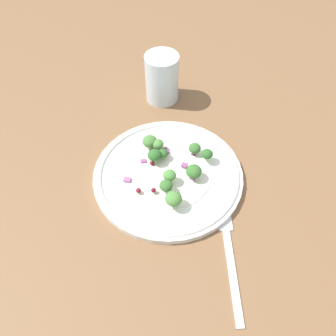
# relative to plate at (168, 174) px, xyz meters

# --- Properties ---
(ground_plane) EXTENTS (1.80, 1.80, 0.02)m
(ground_plane) POSITION_rel_plate_xyz_m (0.01, -0.03, -0.02)
(ground_plane) COLOR brown
(plate) EXTENTS (0.27, 0.27, 0.02)m
(plate) POSITION_rel_plate_xyz_m (0.00, 0.00, 0.00)
(plate) COLOR white
(plate) RESTS_ON ground_plane
(dressing_pool) EXTENTS (0.16, 0.16, 0.00)m
(dressing_pool) POSITION_rel_plate_xyz_m (-0.00, 0.00, 0.00)
(dressing_pool) COLOR white
(dressing_pool) RESTS_ON plate
(broccoli_floret_0) EXTENTS (0.02, 0.02, 0.02)m
(broccoli_floret_0) POSITION_rel_plate_xyz_m (-0.02, -0.01, 0.02)
(broccoli_floret_0) COLOR #ADD18E
(broccoli_floret_0) RESTS_ON plate
(broccoli_floret_1) EXTENTS (0.02, 0.02, 0.02)m
(broccoli_floret_1) POSITION_rel_plate_xyz_m (-0.04, -0.01, 0.02)
(broccoli_floret_1) COLOR #ADD18E
(broccoli_floret_1) RESTS_ON plate
(broccoli_floret_2) EXTENTS (0.03, 0.03, 0.03)m
(broccoli_floret_2) POSITION_rel_plate_xyz_m (0.00, -0.05, 0.02)
(broccoli_floret_2) COLOR #9EC684
(broccoli_floret_2) RESTS_ON plate
(broccoli_floret_3) EXTENTS (0.02, 0.02, 0.02)m
(broccoli_floret_3) POSITION_rel_plate_xyz_m (0.04, 0.04, 0.02)
(broccoli_floret_3) COLOR #8EB77A
(broccoli_floret_3) RESTS_ON plate
(broccoli_floret_4) EXTENTS (0.03, 0.03, 0.03)m
(broccoli_floret_4) POSITION_rel_plate_xyz_m (-0.06, -0.04, 0.02)
(broccoli_floret_4) COLOR #8EB77A
(broccoli_floret_4) RESTS_ON plate
(broccoli_floret_5) EXTENTS (0.02, 0.02, 0.02)m
(broccoli_floret_5) POSITION_rel_plate_xyz_m (0.06, -0.03, 0.02)
(broccoli_floret_5) COLOR #9EC684
(broccoli_floret_5) RESTS_ON plate
(broccoli_floret_6) EXTENTS (0.02, 0.02, 0.03)m
(broccoli_floret_6) POSITION_rel_plate_xyz_m (0.01, 0.03, 0.02)
(broccoli_floret_6) COLOR #ADD18E
(broccoli_floret_6) RESTS_ON plate
(broccoli_floret_7) EXTENTS (0.03, 0.03, 0.03)m
(broccoli_floret_7) POSITION_rel_plate_xyz_m (0.04, 0.06, 0.02)
(broccoli_floret_7) COLOR #ADD18E
(broccoli_floret_7) RESTS_ON plate
(broccoli_floret_8) EXTENTS (0.02, 0.02, 0.02)m
(broccoli_floret_8) POSITION_rel_plate_xyz_m (0.03, 0.02, 0.02)
(broccoli_floret_8) COLOR #9EC684
(broccoli_floret_8) RESTS_ON plate
(broccoli_floret_9) EXTENTS (0.02, 0.02, 0.02)m
(broccoli_floret_9) POSITION_rel_plate_xyz_m (0.05, -0.06, 0.02)
(broccoli_floret_9) COLOR #9EC684
(broccoli_floret_9) RESTS_ON plate
(cranberry_0) EXTENTS (0.01, 0.01, 0.01)m
(cranberry_0) POSITION_rel_plate_xyz_m (-0.06, 0.03, 0.01)
(cranberry_0) COLOR maroon
(cranberry_0) RESTS_ON plate
(cranberry_1) EXTENTS (0.01, 0.01, 0.01)m
(cranberry_1) POSITION_rel_plate_xyz_m (-0.05, 0.01, 0.01)
(cranberry_1) COLOR maroon
(cranberry_1) RESTS_ON plate
(cranberry_2) EXTENTS (0.01, 0.01, 0.01)m
(cranberry_2) POSITION_rel_plate_xyz_m (0.01, 0.03, 0.01)
(cranberry_2) COLOR maroon
(cranberry_2) RESTS_ON plate
(cranberry_3) EXTENTS (0.01, 0.01, 0.01)m
(cranberry_3) POSITION_rel_plate_xyz_m (0.02, 0.04, 0.01)
(cranberry_3) COLOR #4C0A14
(cranberry_3) RESTS_ON plate
(onion_bit_0) EXTENTS (0.01, 0.01, 0.00)m
(onion_bit_0) POSITION_rel_plate_xyz_m (0.00, -0.05, 0.01)
(onion_bit_0) COLOR #A35B93
(onion_bit_0) RESTS_ON plate
(onion_bit_1) EXTENTS (0.01, 0.01, 0.00)m
(onion_bit_1) POSITION_rel_plate_xyz_m (0.02, -0.02, 0.01)
(onion_bit_1) COLOR #934C84
(onion_bit_1) RESTS_ON plate
(onion_bit_2) EXTENTS (0.02, 0.02, 0.01)m
(onion_bit_2) POSITION_rel_plate_xyz_m (0.04, 0.02, 0.01)
(onion_bit_2) COLOR #843D75
(onion_bit_2) RESTS_ON plate
(onion_bit_3) EXTENTS (0.01, 0.01, 0.00)m
(onion_bit_3) POSITION_rel_plate_xyz_m (-0.04, 0.06, 0.01)
(onion_bit_3) COLOR #A35B93
(onion_bit_3) RESTS_ON plate
(onion_bit_4) EXTENTS (0.01, 0.01, 0.00)m
(onion_bit_4) POSITION_rel_plate_xyz_m (0.06, -0.03, 0.01)
(onion_bit_4) COLOR #843D75
(onion_bit_4) RESTS_ON plate
(onion_bit_5) EXTENTS (0.01, 0.01, 0.00)m
(onion_bit_5) POSITION_rel_plate_xyz_m (0.01, 0.05, 0.01)
(onion_bit_5) COLOR #934C84
(onion_bit_5) RESTS_ON plate
(fork) EXTENTS (0.18, 0.09, 0.01)m
(fork) POSITION_rel_plate_xyz_m (-0.11, -0.15, -0.01)
(fork) COLOR silver
(fork) RESTS_ON ground_plane
(water_glass) EXTENTS (0.07, 0.07, 0.11)m
(water_glass) POSITION_rel_plate_xyz_m (0.21, 0.10, 0.04)
(water_glass) COLOR silver
(water_glass) RESTS_ON ground_plane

